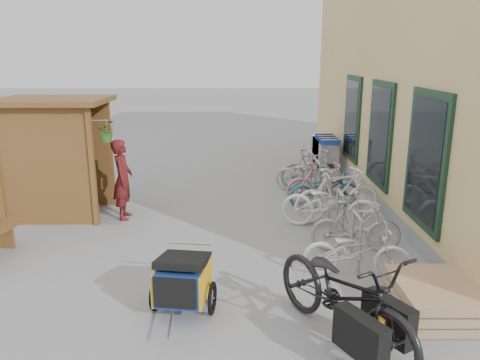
{
  "coord_description": "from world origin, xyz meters",
  "views": [
    {
      "loc": [
        0.47,
        -6.77,
        3.23
      ],
      "look_at": [
        0.5,
        1.5,
        1.0
      ],
      "focal_mm": 35.0,
      "sensor_mm": 36.0,
      "label": 1
    }
  ],
  "objects_px": {
    "child_trailer": "(183,279)",
    "bike_4": "(324,189)",
    "bike_5": "(322,183)",
    "bike_6": "(309,174)",
    "bike_0": "(357,251)",
    "kiosk": "(51,141)",
    "bike_7": "(311,168)",
    "bike_1": "(356,227)",
    "pallet_stack": "(436,298)",
    "bike_3": "(338,195)",
    "person_kiosk": "(123,179)",
    "shopping_carts": "(324,148)",
    "cargo_bike": "(345,295)",
    "bike_2": "(331,204)"
  },
  "relations": [
    {
      "from": "child_trailer",
      "to": "bike_4",
      "type": "bearing_deg",
      "value": 66.43
    },
    {
      "from": "bike_5",
      "to": "bike_6",
      "type": "bearing_deg",
      "value": 2.86
    },
    {
      "from": "child_trailer",
      "to": "bike_0",
      "type": "height_order",
      "value": "bike_0"
    },
    {
      "from": "kiosk",
      "to": "bike_4",
      "type": "relative_size",
      "value": 1.6
    },
    {
      "from": "bike_4",
      "to": "bike_7",
      "type": "bearing_deg",
      "value": -8.28
    },
    {
      "from": "bike_1",
      "to": "bike_6",
      "type": "bearing_deg",
      "value": 10.39
    },
    {
      "from": "child_trailer",
      "to": "bike_7",
      "type": "distance_m",
      "value": 6.41
    },
    {
      "from": "pallet_stack",
      "to": "bike_3",
      "type": "height_order",
      "value": "bike_3"
    },
    {
      "from": "person_kiosk",
      "to": "bike_0",
      "type": "distance_m",
      "value": 4.86
    },
    {
      "from": "child_trailer",
      "to": "shopping_carts",
      "type": "bearing_deg",
      "value": 75.7
    },
    {
      "from": "child_trailer",
      "to": "cargo_bike",
      "type": "relative_size",
      "value": 0.59
    },
    {
      "from": "cargo_bike",
      "to": "bike_7",
      "type": "distance_m",
      "value": 6.6
    },
    {
      "from": "cargo_bike",
      "to": "bike_3",
      "type": "relative_size",
      "value": 1.29
    },
    {
      "from": "pallet_stack",
      "to": "child_trailer",
      "type": "distance_m",
      "value": 3.25
    },
    {
      "from": "person_kiosk",
      "to": "child_trailer",
      "type": "bearing_deg",
      "value": -160.13
    },
    {
      "from": "cargo_bike",
      "to": "bike_0",
      "type": "distance_m",
      "value": 1.74
    },
    {
      "from": "bike_2",
      "to": "person_kiosk",
      "type": "bearing_deg",
      "value": 98.58
    },
    {
      "from": "bike_1",
      "to": "pallet_stack",
      "type": "bearing_deg",
      "value": -157.24
    },
    {
      "from": "kiosk",
      "to": "bike_1",
      "type": "height_order",
      "value": "kiosk"
    },
    {
      "from": "child_trailer",
      "to": "person_kiosk",
      "type": "bearing_deg",
      "value": 121.74
    },
    {
      "from": "kiosk",
      "to": "bike_6",
      "type": "distance_m",
      "value": 5.82
    },
    {
      "from": "kiosk",
      "to": "bike_5",
      "type": "relative_size",
      "value": 1.57
    },
    {
      "from": "kiosk",
      "to": "pallet_stack",
      "type": "relative_size",
      "value": 2.08
    },
    {
      "from": "cargo_bike",
      "to": "bike_5",
      "type": "distance_m",
      "value": 5.22
    },
    {
      "from": "kiosk",
      "to": "pallet_stack",
      "type": "bearing_deg",
      "value": -31.66
    },
    {
      "from": "kiosk",
      "to": "bike_0",
      "type": "height_order",
      "value": "kiosk"
    },
    {
      "from": "bike_4",
      "to": "child_trailer",
      "type": "bearing_deg",
      "value": 139.41
    },
    {
      "from": "person_kiosk",
      "to": "bike_2",
      "type": "distance_m",
      "value": 4.13
    },
    {
      "from": "bike_5",
      "to": "bike_7",
      "type": "bearing_deg",
      "value": -4.08
    },
    {
      "from": "person_kiosk",
      "to": "bike_1",
      "type": "bearing_deg",
      "value": -116.22
    },
    {
      "from": "kiosk",
      "to": "person_kiosk",
      "type": "bearing_deg",
      "value": -8.25
    },
    {
      "from": "cargo_bike",
      "to": "bike_3",
      "type": "distance_m",
      "value": 4.12
    },
    {
      "from": "kiosk",
      "to": "person_kiosk",
      "type": "xyz_separation_m",
      "value": [
        1.43,
        -0.21,
        -0.74
      ]
    },
    {
      "from": "bike_5",
      "to": "bike_7",
      "type": "relative_size",
      "value": 0.97
    },
    {
      "from": "child_trailer",
      "to": "bike_0",
      "type": "relative_size",
      "value": 0.89
    },
    {
      "from": "cargo_bike",
      "to": "bike_1",
      "type": "distance_m",
      "value": 2.66
    },
    {
      "from": "person_kiosk",
      "to": "bike_7",
      "type": "relative_size",
      "value": 0.99
    },
    {
      "from": "kiosk",
      "to": "bike_4",
      "type": "distance_m",
      "value": 5.74
    },
    {
      "from": "bike_1",
      "to": "bike_2",
      "type": "height_order",
      "value": "bike_2"
    },
    {
      "from": "child_trailer",
      "to": "cargo_bike",
      "type": "bearing_deg",
      "value": -12.19
    },
    {
      "from": "cargo_bike",
      "to": "bike_0",
      "type": "height_order",
      "value": "cargo_bike"
    },
    {
      "from": "bike_3",
      "to": "bike_4",
      "type": "distance_m",
      "value": 0.89
    },
    {
      "from": "shopping_carts",
      "to": "bike_0",
      "type": "distance_m",
      "value": 7.14
    },
    {
      "from": "pallet_stack",
      "to": "bike_5",
      "type": "bearing_deg",
      "value": 98.55
    },
    {
      "from": "cargo_bike",
      "to": "bike_2",
      "type": "bearing_deg",
      "value": 51.94
    },
    {
      "from": "bike_3",
      "to": "bike_6",
      "type": "distance_m",
      "value": 2.15
    },
    {
      "from": "kiosk",
      "to": "bike_2",
      "type": "xyz_separation_m",
      "value": [
        5.5,
        -0.82,
        -1.06
      ]
    },
    {
      "from": "shopping_carts",
      "to": "bike_3",
      "type": "height_order",
      "value": "bike_3"
    },
    {
      "from": "person_kiosk",
      "to": "bike_4",
      "type": "relative_size",
      "value": 1.04
    },
    {
      "from": "bike_1",
      "to": "bike_5",
      "type": "xyz_separation_m",
      "value": [
        -0.12,
        2.64,
        0.03
      ]
    }
  ]
}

